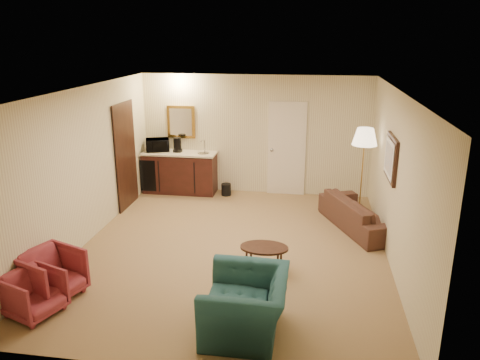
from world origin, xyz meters
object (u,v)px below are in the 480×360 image
object	(u,v)px
teal_armchair	(246,295)
rose_chair_near	(51,272)
wetbar_cabinet	(180,172)
floor_lamp	(362,173)
sofa	(360,209)
coffee_table	(264,259)
waste_bin	(226,189)
coffee_maker	(177,145)
rose_chair_far	(34,292)
microwave	(157,144)

from	to	relation	value
teal_armchair	rose_chair_near	bearing A→B (deg)	-97.93
wetbar_cabinet	floor_lamp	distance (m)	3.98
sofa	rose_chair_near	bearing A→B (deg)	101.15
coffee_table	waste_bin	bearing A→B (deg)	109.54
floor_lamp	coffee_maker	bearing A→B (deg)	166.20
wetbar_cabinet	waste_bin	world-z (taller)	wetbar_cabinet
sofa	coffee_table	xyz separation A→B (m)	(-1.55, -1.92, -0.17)
teal_armchair	rose_chair_far	world-z (taller)	teal_armchair
wetbar_cabinet	waste_bin	xyz separation A→B (m)	(1.06, -0.07, -0.33)
rose_chair_near	coffee_maker	xyz separation A→B (m)	(0.46, 4.57, 0.72)
floor_lamp	wetbar_cabinet	bearing A→B (deg)	166.44
wetbar_cabinet	floor_lamp	bearing A→B (deg)	-13.56
wetbar_cabinet	microwave	bearing A→B (deg)	175.80
coffee_maker	waste_bin	bearing A→B (deg)	12.97
rose_chair_near	coffee_table	size ratio (longest dim) A/B	1.01
rose_chair_near	coffee_maker	world-z (taller)	coffee_maker
coffee_maker	teal_armchair	bearing A→B (deg)	-47.79
rose_chair_near	rose_chair_far	distance (m)	0.43
sofa	coffee_table	world-z (taller)	sofa
coffee_table	floor_lamp	xyz separation A→B (m)	(1.60, 2.49, 0.68)
coffee_table	coffee_maker	distance (m)	4.23
teal_armchair	rose_chair_near	size ratio (longest dim) A/B	1.53
sofa	coffee_table	size ratio (longest dim) A/B	2.69
rose_chair_near	rose_chair_far	xyz separation A→B (m)	(0.00, -0.43, -0.05)
rose_chair_near	microwave	xyz separation A→B (m)	(0.00, 4.58, 0.73)
rose_chair_near	microwave	size ratio (longest dim) A/B	1.43
wetbar_cabinet	coffee_table	world-z (taller)	wetbar_cabinet
wetbar_cabinet	sofa	xyz separation A→B (m)	(3.80, -1.50, -0.08)
rose_chair_near	coffee_table	distance (m)	2.97
microwave	coffee_maker	size ratio (longest dim) A/B	1.58
wetbar_cabinet	sofa	size ratio (longest dim) A/B	0.85
rose_chair_near	microwave	bearing A→B (deg)	21.03
rose_chair_near	coffee_maker	size ratio (longest dim) A/B	2.26
sofa	floor_lamp	size ratio (longest dim) A/B	1.09
rose_chair_far	microwave	size ratio (longest dim) A/B	1.25
coffee_table	coffee_maker	world-z (taller)	coffee_maker
wetbar_cabinet	coffee_maker	bearing A→B (deg)	145.83
wetbar_cabinet	waste_bin	size ratio (longest dim) A/B	6.23
microwave	wetbar_cabinet	bearing A→B (deg)	-23.56
teal_armchair	rose_chair_near	distance (m)	2.72
floor_lamp	teal_armchair	bearing A→B (deg)	-112.61
teal_armchair	microwave	size ratio (longest dim) A/B	2.19
floor_lamp	waste_bin	xyz separation A→B (m)	(-2.79, 0.86, -0.75)
rose_chair_near	floor_lamp	distance (m)	5.68
teal_armchair	floor_lamp	distance (m)	4.34
rose_chair_far	waste_bin	world-z (taller)	rose_chair_far
wetbar_cabinet	coffee_maker	world-z (taller)	coffee_maker
wetbar_cabinet	sofa	world-z (taller)	wetbar_cabinet
rose_chair_far	microwave	xyz separation A→B (m)	(0.00, 5.00, 0.77)
sofa	coffee_maker	xyz separation A→B (m)	(-3.84, 1.53, 0.70)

